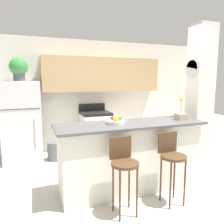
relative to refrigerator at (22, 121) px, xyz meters
name	(u,v)px	position (x,y,z in m)	size (l,w,h in m)	color
ground_plane	(130,188)	(1.54, -1.88, -0.81)	(14.00, 14.00, 0.00)	beige
wall_back	(96,86)	(1.65, 0.32, 0.69)	(5.60, 0.38, 2.55)	silver
pillar_right	(199,101)	(2.92, -1.72, 0.47)	(0.38, 0.32, 2.55)	silver
counter_bar	(131,156)	(1.54, -1.88, -0.29)	(2.20, 0.69, 1.01)	silver
refrigerator	(22,121)	(0.00, 0.00, 0.00)	(0.74, 0.72, 1.61)	silver
stove_range	(96,131)	(1.56, 0.05, -0.35)	(0.64, 0.63, 1.07)	white
bar_stool_left	(124,165)	(1.19, -2.40, -0.18)	(0.34, 0.34, 0.94)	#4C331E
bar_stool_right	(172,158)	(1.88, -2.40, -0.18)	(0.34, 0.34, 0.94)	#4C331E
potted_plant_on_fridge	(19,68)	(0.00, 0.00, 1.06)	(0.35, 0.35, 0.45)	#4C4C51
orchid_vase	(181,114)	(2.38, -1.91, 0.30)	(0.14, 0.14, 0.36)	tan
fruit_bowl	(116,121)	(1.30, -1.87, 0.25)	(0.27, 0.27, 0.12)	silver
trash_bin	(54,151)	(0.59, -0.25, -0.62)	(0.28, 0.28, 0.38)	#59595B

